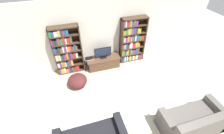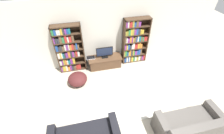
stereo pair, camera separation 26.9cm
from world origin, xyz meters
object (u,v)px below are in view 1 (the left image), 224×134
at_px(bookshelf_right, 131,41).
at_px(couch_right_sofa, 193,122).
at_px(bookshelf_left, 66,51).
at_px(beanbag_ottoman, 77,81).
at_px(tv_stand, 103,62).
at_px(television, 103,53).
at_px(laptop, 89,59).

height_order(bookshelf_right, couch_right_sofa, bookshelf_right).
relative_size(bookshelf_left, beanbag_ottoman, 2.78).
height_order(bookshelf_right, tv_stand, bookshelf_right).
xyz_separation_m(television, laptop, (-0.54, 0.07, -0.22)).
height_order(tv_stand, television, television).
bearing_deg(bookshelf_left, television, -5.43).
bearing_deg(beanbag_ottoman, bookshelf_right, 20.50).
xyz_separation_m(tv_stand, couch_right_sofa, (1.56, -3.22, 0.09)).
height_order(bookshelf_left, bookshelf_right, same).
relative_size(television, laptop, 1.96).
bearing_deg(tv_stand, couch_right_sofa, -64.11).
distance_m(bookshelf_left, beanbag_ottoman, 1.13).
bearing_deg(beanbag_ottoman, television, 33.65).
relative_size(bookshelf_left, tv_stand, 1.43).
bearing_deg(laptop, television, -7.54).
bearing_deg(bookshelf_right, beanbag_ottoman, -159.50).
bearing_deg(couch_right_sofa, laptop, 122.45).
distance_m(bookshelf_right, laptop, 1.79).
bearing_deg(beanbag_ottoman, bookshelf_left, 101.39).
bearing_deg(bookshelf_left, tv_stand, -6.08).
bearing_deg(laptop, beanbag_ottoman, -125.36).
xyz_separation_m(television, couch_right_sofa, (1.56, -3.23, -0.36)).
relative_size(tv_stand, television, 2.01).
bearing_deg(bookshelf_left, laptop, -3.91).
distance_m(tv_stand, beanbag_ottoman, 1.33).
height_order(bookshelf_right, beanbag_ottoman, bookshelf_right).
height_order(laptop, beanbag_ottoman, laptop).
height_order(bookshelf_left, tv_stand, bookshelf_left).
bearing_deg(couch_right_sofa, tv_stand, 115.89).
xyz_separation_m(bookshelf_right, television, (-1.20, -0.12, -0.22)).
relative_size(television, couch_right_sofa, 0.39).
xyz_separation_m(bookshelf_right, laptop, (-1.74, -0.05, -0.43)).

